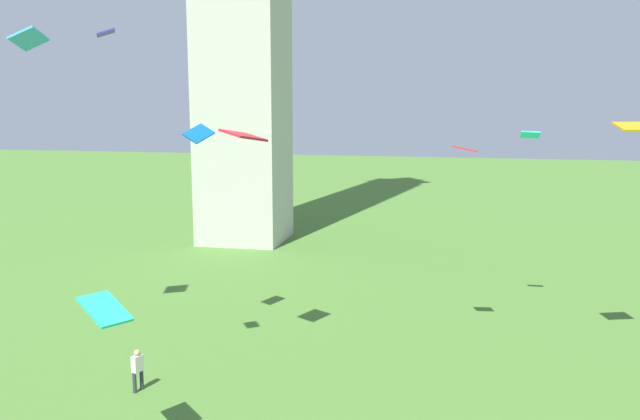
# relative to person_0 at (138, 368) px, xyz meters

# --- Properties ---
(person_0) EXTENTS (0.36, 0.47, 1.59)m
(person_0) POSITION_rel_person_0_xyz_m (0.00, 0.00, 0.00)
(person_0) COLOR #2D3338
(person_0) RESTS_ON ground_plane
(kite_flying_0) EXTENTS (1.67, 1.97, 0.55)m
(kite_flying_0) POSITION_rel_person_0_xyz_m (3.11, 3.36, 8.30)
(kite_flying_0) COLOR red
(kite_flying_1) EXTENTS (0.88, 0.56, 0.38)m
(kite_flying_1) POSITION_rel_person_0_xyz_m (14.43, 11.29, 8.02)
(kite_flying_1) COLOR #20E7E5
(kite_flying_2) EXTENTS (1.08, 0.89, 0.25)m
(kite_flying_2) POSITION_rel_person_0_xyz_m (11.45, 6.51, 7.67)
(kite_flying_2) COLOR red
(kite_flying_3) EXTENTS (1.17, 1.20, 0.83)m
(kite_flying_3) POSITION_rel_person_0_xyz_m (0.46, 5.42, 8.23)
(kite_flying_3) COLOR #0A56B8
(kite_flying_4) EXTENTS (1.70, 1.57, 0.65)m
(kite_flying_4) POSITION_rel_person_0_xyz_m (1.60, -4.79, 3.85)
(kite_flying_4) COLOR #22CB9A
(kite_flying_5) EXTENTS (1.57, 1.30, 0.34)m
(kite_flying_5) POSITION_rel_person_0_xyz_m (17.69, 6.07, 8.64)
(kite_flying_5) COLOR orange
(kite_flying_6) EXTENTS (1.31, 1.86, 0.92)m
(kite_flying_6) POSITION_rel_person_0_xyz_m (-6.04, 3.67, 12.08)
(kite_flying_6) COLOR #3290DF
(kite_flying_7) EXTENTS (0.91, 1.02, 0.26)m
(kite_flying_7) POSITION_rel_person_0_xyz_m (-0.01, -1.03, 11.78)
(kite_flying_7) COLOR #3F2DB9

